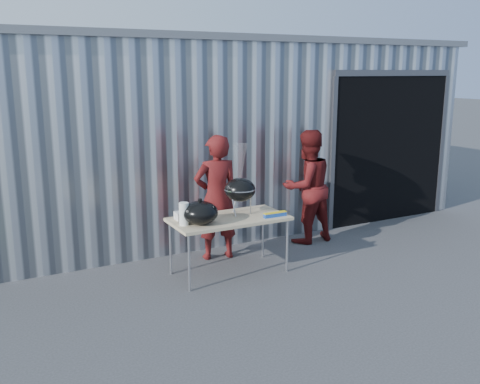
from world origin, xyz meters
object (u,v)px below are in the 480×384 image
person_cook (216,197)px  kettle_grill (240,183)px  folding_table (229,220)px  person_bystander (307,187)px

person_cook → kettle_grill: bearing=106.1°
kettle_grill → person_cook: bearing=98.4°
folding_table → person_cook: (0.11, 0.61, 0.16)m
folding_table → person_bystander: (1.66, 0.64, 0.15)m
kettle_grill → person_bystander: (1.46, 0.57, -0.31)m
folding_table → person_cook: person_cook is taller
folding_table → kettle_grill: kettle_grill is taller
folding_table → kettle_grill: (0.19, 0.07, 0.46)m
kettle_grill → folding_table: bearing=-160.6°
kettle_grill → person_bystander: size_ratio=0.54×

